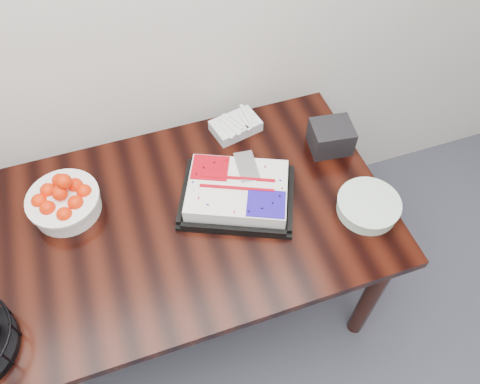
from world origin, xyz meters
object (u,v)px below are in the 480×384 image
object	(u,v)px
cake_tray	(237,192)
tangerine_bowl	(63,199)
plate_stack	(368,206)
napkin_box	(331,137)
table	(146,240)

from	to	relation	value
cake_tray	tangerine_bowl	bearing A→B (deg)	165.87
cake_tray	plate_stack	world-z (taller)	cake_tray
plate_stack	napkin_box	world-z (taller)	napkin_box
cake_tray	plate_stack	distance (m)	0.48
table	tangerine_bowl	world-z (taller)	tangerine_bowl
table	cake_tray	bearing A→B (deg)	2.30
plate_stack	table	bearing A→B (deg)	166.51
tangerine_bowl	napkin_box	distance (m)	1.04
table	tangerine_bowl	distance (m)	0.33
table	cake_tray	xyz separation A→B (m)	(0.36, 0.01, 0.13)
cake_tray	napkin_box	bearing A→B (deg)	16.08
tangerine_bowl	cake_tray	bearing A→B (deg)	-14.13
table	cake_tray	distance (m)	0.39
cake_tray	tangerine_bowl	xyz separation A→B (m)	(-0.61, 0.15, 0.03)
table	plate_stack	bearing A→B (deg)	-13.49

